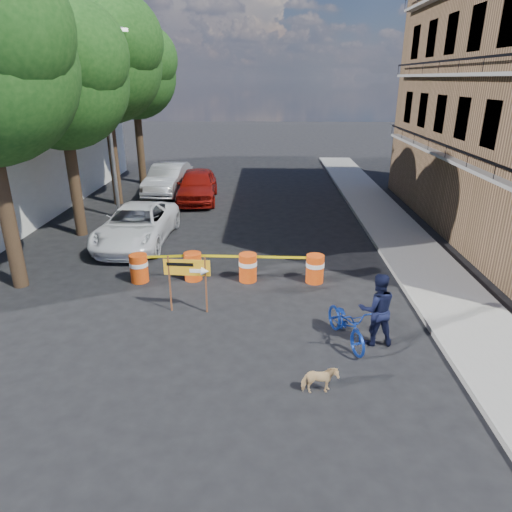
{
  "coord_description": "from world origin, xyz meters",
  "views": [
    {
      "loc": [
        0.82,
        -10.73,
        6.03
      ],
      "look_at": [
        0.54,
        1.38,
        1.3
      ],
      "focal_mm": 32.0,
      "sensor_mm": 36.0,
      "label": 1
    }
  ],
  "objects_px": {
    "barrel_mid_right": "(248,267)",
    "suv_white": "(137,225)",
    "bicycle": "(348,307)",
    "sedan_silver": "(168,179)",
    "detour_sign": "(192,272)",
    "barrel_far_left": "(139,268)",
    "pedestrian": "(377,309)",
    "barrel_far_right": "(315,268)",
    "barrel_mid_left": "(193,266)",
    "dog": "(320,380)",
    "sedan_red": "(197,185)"
  },
  "relations": [
    {
      "from": "bicycle",
      "to": "dog",
      "type": "xyz_separation_m",
      "value": [
        -0.84,
        -1.97,
        -0.66
      ]
    },
    {
      "from": "bicycle",
      "to": "sedan_silver",
      "type": "relative_size",
      "value": 0.39
    },
    {
      "from": "barrel_mid_right",
      "to": "suv_white",
      "type": "relative_size",
      "value": 0.17
    },
    {
      "from": "barrel_far_left",
      "to": "pedestrian",
      "type": "bearing_deg",
      "value": -27.39
    },
    {
      "from": "sedan_red",
      "to": "sedan_silver",
      "type": "height_order",
      "value": "sedan_red"
    },
    {
      "from": "barrel_mid_left",
      "to": "pedestrian",
      "type": "relative_size",
      "value": 0.49
    },
    {
      "from": "dog",
      "to": "sedan_silver",
      "type": "xyz_separation_m",
      "value": [
        -6.59,
        17.35,
        0.5
      ]
    },
    {
      "from": "suv_white",
      "to": "sedan_red",
      "type": "xyz_separation_m",
      "value": [
        1.39,
        6.65,
        0.1
      ]
    },
    {
      "from": "barrel_far_left",
      "to": "bicycle",
      "type": "xyz_separation_m",
      "value": [
        5.96,
        -3.43,
        0.49
      ]
    },
    {
      "from": "barrel_far_left",
      "to": "detour_sign",
      "type": "relative_size",
      "value": 0.55
    },
    {
      "from": "barrel_mid_left",
      "to": "barrel_far_right",
      "type": "xyz_separation_m",
      "value": [
        3.86,
        -0.11,
        0.0
      ]
    },
    {
      "from": "sedan_red",
      "to": "dog",
      "type": "bearing_deg",
      "value": -77.14
    },
    {
      "from": "dog",
      "to": "barrel_mid_right",
      "type": "bearing_deg",
      "value": 8.74
    },
    {
      "from": "barrel_mid_right",
      "to": "suv_white",
      "type": "bearing_deg",
      "value": 141.95
    },
    {
      "from": "barrel_mid_right",
      "to": "detour_sign",
      "type": "height_order",
      "value": "detour_sign"
    },
    {
      "from": "detour_sign",
      "to": "suv_white",
      "type": "bearing_deg",
      "value": 122.57
    },
    {
      "from": "sedan_silver",
      "to": "barrel_mid_left",
      "type": "bearing_deg",
      "value": -70.79
    },
    {
      "from": "sedan_red",
      "to": "sedan_silver",
      "type": "xyz_separation_m",
      "value": [
        -1.85,
        1.68,
        -0.01
      ]
    },
    {
      "from": "detour_sign",
      "to": "barrel_mid_right",
      "type": "bearing_deg",
      "value": 60.34
    },
    {
      "from": "sedan_red",
      "to": "bicycle",
      "type": "bearing_deg",
      "value": -71.79
    },
    {
      "from": "barrel_mid_left",
      "to": "barrel_mid_right",
      "type": "relative_size",
      "value": 1.0
    },
    {
      "from": "barrel_mid_right",
      "to": "suv_white",
      "type": "xyz_separation_m",
      "value": [
        -4.45,
        3.48,
        0.26
      ]
    },
    {
      "from": "barrel_mid_left",
      "to": "suv_white",
      "type": "relative_size",
      "value": 0.17
    },
    {
      "from": "suv_white",
      "to": "sedan_red",
      "type": "relative_size",
      "value": 1.08
    },
    {
      "from": "sedan_silver",
      "to": "detour_sign",
      "type": "bearing_deg",
      "value": -71.66
    },
    {
      "from": "barrel_far_left",
      "to": "pedestrian",
      "type": "relative_size",
      "value": 0.49
    },
    {
      "from": "bicycle",
      "to": "sedan_silver",
      "type": "height_order",
      "value": "bicycle"
    },
    {
      "from": "barrel_far_left",
      "to": "bicycle",
      "type": "bearing_deg",
      "value": -29.95
    },
    {
      "from": "barrel_far_right",
      "to": "suv_white",
      "type": "height_order",
      "value": "suv_white"
    },
    {
      "from": "barrel_mid_left",
      "to": "sedan_red",
      "type": "height_order",
      "value": "sedan_red"
    },
    {
      "from": "bicycle",
      "to": "barrel_far_left",
      "type": "bearing_deg",
      "value": 133.29
    },
    {
      "from": "barrel_mid_right",
      "to": "barrel_far_left",
      "type": "bearing_deg",
      "value": -177.78
    },
    {
      "from": "dog",
      "to": "barrel_far_right",
      "type": "bearing_deg",
      "value": -12.6
    },
    {
      "from": "bicycle",
      "to": "suv_white",
      "type": "xyz_separation_m",
      "value": [
        -6.97,
        7.04,
        -0.24
      ]
    },
    {
      "from": "detour_sign",
      "to": "bicycle",
      "type": "bearing_deg",
      "value": -16.45
    },
    {
      "from": "suv_white",
      "to": "barrel_mid_left",
      "type": "bearing_deg",
      "value": -50.43
    },
    {
      "from": "dog",
      "to": "suv_white",
      "type": "xyz_separation_m",
      "value": [
        -6.13,
        9.02,
        0.42
      ]
    },
    {
      "from": "barrel_far_left",
      "to": "barrel_far_right",
      "type": "relative_size",
      "value": 1.0
    },
    {
      "from": "barrel_mid_right",
      "to": "detour_sign",
      "type": "bearing_deg",
      "value": -123.61
    },
    {
      "from": "sedan_silver",
      "to": "sedan_red",
      "type": "bearing_deg",
      "value": -37.98
    },
    {
      "from": "barrel_far_left",
      "to": "barrel_mid_left",
      "type": "bearing_deg",
      "value": 6.37
    },
    {
      "from": "barrel_mid_left",
      "to": "sedan_red",
      "type": "relative_size",
      "value": 0.19
    },
    {
      "from": "barrel_far_right",
      "to": "detour_sign",
      "type": "distance_m",
      "value": 4.13
    },
    {
      "from": "suv_white",
      "to": "sedan_silver",
      "type": "bearing_deg",
      "value": 94.55
    },
    {
      "from": "barrel_mid_left",
      "to": "bicycle",
      "type": "xyz_separation_m",
      "value": [
        4.28,
        -3.62,
        0.49
      ]
    },
    {
      "from": "barrel_mid_right",
      "to": "suv_white",
      "type": "height_order",
      "value": "suv_white"
    },
    {
      "from": "pedestrian",
      "to": "sedan_red",
      "type": "distance_m",
      "value": 15.07
    },
    {
      "from": "barrel_far_right",
      "to": "dog",
      "type": "relative_size",
      "value": 1.23
    },
    {
      "from": "barrel_far_left",
      "to": "suv_white",
      "type": "height_order",
      "value": "suv_white"
    },
    {
      "from": "detour_sign",
      "to": "sedan_silver",
      "type": "bearing_deg",
      "value": 108.1
    }
  ]
}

